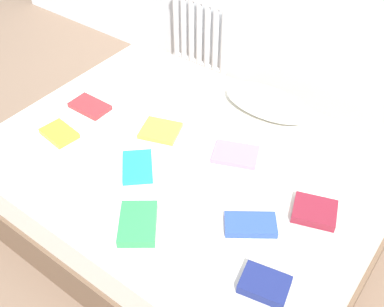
% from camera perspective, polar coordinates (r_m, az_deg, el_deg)
% --- Properties ---
extents(ground_plane, '(8.00, 8.00, 0.00)m').
position_cam_1_polar(ground_plane, '(2.69, -0.64, -8.08)').
color(ground_plane, '#7F6651').
extents(bed, '(2.00, 1.50, 0.50)m').
position_cam_1_polar(bed, '(2.50, -0.69, -4.53)').
color(bed, brown).
rests_on(bed, ground).
extents(radiator, '(0.49, 0.04, 0.57)m').
position_cam_1_polar(radiator, '(3.55, 0.90, 14.75)').
color(radiator, white).
rests_on(radiator, ground).
extents(pillow, '(0.52, 0.26, 0.11)m').
position_cam_1_polar(pillow, '(2.62, 9.35, 6.29)').
color(pillow, white).
rests_on(pillow, bed).
extents(textbook_teal, '(0.26, 0.26, 0.02)m').
position_cam_1_polar(textbook_teal, '(2.27, -6.83, -1.66)').
color(textbook_teal, teal).
rests_on(textbook_teal, bed).
extents(textbook_red, '(0.22, 0.14, 0.03)m').
position_cam_1_polar(textbook_red, '(2.69, -12.63, 5.77)').
color(textbook_red, red).
rests_on(textbook_red, bed).
extents(textbook_blue, '(0.25, 0.23, 0.03)m').
position_cam_1_polar(textbook_blue, '(2.02, 7.32, -8.79)').
color(textbook_blue, '#2847B7').
rests_on(textbook_blue, bed).
extents(textbook_lime, '(0.25, 0.23, 0.02)m').
position_cam_1_polar(textbook_lime, '(2.46, -3.97, 2.87)').
color(textbook_lime, '#8CC638').
rests_on(textbook_lime, bed).
extents(textbook_maroon, '(0.23, 0.21, 0.04)m').
position_cam_1_polar(textbook_maroon, '(2.12, 15.04, -6.98)').
color(textbook_maroon, maroon).
rests_on(textbook_maroon, bed).
extents(textbook_navy, '(0.21, 0.17, 0.04)m').
position_cam_1_polar(textbook_navy, '(1.86, 9.05, -15.84)').
color(textbook_navy, navy).
rests_on(textbook_navy, bed).
extents(textbook_pink, '(0.27, 0.24, 0.02)m').
position_cam_1_polar(textbook_pink, '(2.33, 5.44, -0.10)').
color(textbook_pink, pink).
rests_on(textbook_pink, bed).
extents(textbook_green, '(0.27, 0.28, 0.04)m').
position_cam_1_polar(textbook_green, '(2.02, -6.77, -8.66)').
color(textbook_green, green).
rests_on(textbook_green, bed).
extents(textbook_yellow, '(0.21, 0.16, 0.03)m').
position_cam_1_polar(textbook_yellow, '(2.54, -16.23, 2.43)').
color(textbook_yellow, yellow).
rests_on(textbook_yellow, bed).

